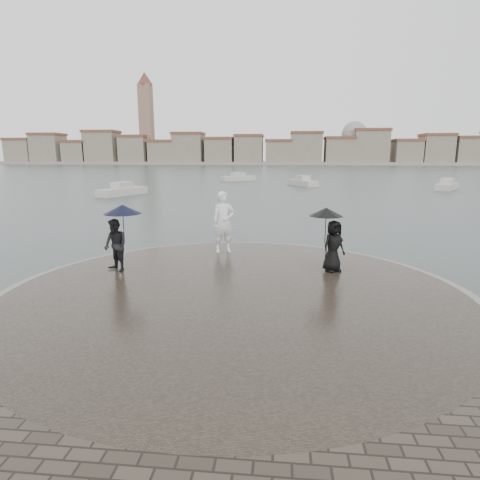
# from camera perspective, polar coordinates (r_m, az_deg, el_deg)

# --- Properties ---
(ground) EXTENTS (400.00, 400.00, 0.00)m
(ground) POSITION_cam_1_polar(r_m,az_deg,el_deg) (7.63, -3.81, -18.41)
(ground) COLOR #2B3835
(ground) RESTS_ON ground
(kerb_ring) EXTENTS (12.50, 12.50, 0.32)m
(kerb_ring) POSITION_cam_1_polar(r_m,az_deg,el_deg) (10.71, -0.70, -8.22)
(kerb_ring) COLOR gray
(kerb_ring) RESTS_ON ground
(quay_tip) EXTENTS (11.90, 11.90, 0.36)m
(quay_tip) POSITION_cam_1_polar(r_m,az_deg,el_deg) (10.70, -0.70, -8.11)
(quay_tip) COLOR #2D261E
(quay_tip) RESTS_ON ground
(statue) EXTENTS (0.94, 0.76, 2.23)m
(statue) POSITION_cam_1_polar(r_m,az_deg,el_deg) (14.58, -2.35, 2.56)
(statue) COLOR white
(statue) RESTS_ON quay_tip
(visitor_left) EXTENTS (1.32, 1.15, 2.04)m
(visitor_left) POSITION_cam_1_polar(r_m,az_deg,el_deg) (12.71, -16.99, 0.88)
(visitor_left) COLOR black
(visitor_left) RESTS_ON quay_tip
(visitor_right) EXTENTS (1.23, 1.05, 1.95)m
(visitor_right) POSITION_cam_1_polar(r_m,az_deg,el_deg) (12.45, 12.83, 0.67)
(visitor_right) COLOR black
(visitor_right) RESTS_ON quay_tip
(far_skyline) EXTENTS (260.00, 20.00, 37.00)m
(far_skyline) POSITION_cam_1_polar(r_m,az_deg,el_deg) (167.37, 3.29, 12.56)
(far_skyline) COLOR gray
(far_skyline) RESTS_ON ground
(boats) EXTENTS (38.19, 28.86, 1.50)m
(boats) POSITION_cam_1_polar(r_m,az_deg,el_deg) (50.26, 5.75, 7.95)
(boats) COLOR #B7B1A5
(boats) RESTS_ON ground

